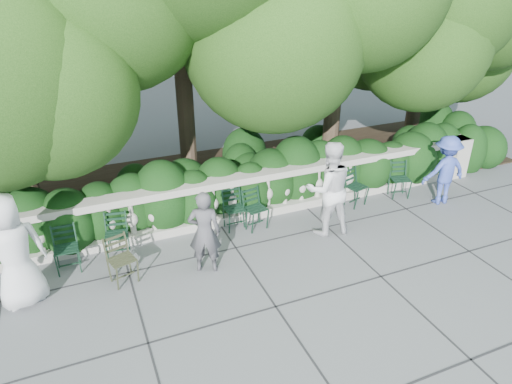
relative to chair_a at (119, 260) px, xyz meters
name	(u,v)px	position (x,y,z in m)	size (l,w,h in m)	color
ground	(278,265)	(2.59, -1.25, 0.00)	(90.00, 90.00, 0.00)	#53555B
balustrade	(241,198)	(2.59, 0.55, 0.49)	(12.00, 0.44, 1.00)	#9E998E
shrub_hedge	(223,195)	(2.59, 1.75, 0.00)	(15.00, 2.60, 1.70)	black
tree_canopy	(245,11)	(3.28, 1.94, 3.96)	(15.04, 6.52, 6.78)	#3F3023
chair_a	(119,260)	(0.00, 0.00, 0.00)	(0.44, 0.48, 0.84)	black
chair_b	(71,275)	(-0.84, -0.13, 0.00)	(0.44, 0.48, 0.84)	black
chair_c	(259,231)	(2.75, -0.06, 0.00)	(0.44, 0.48, 0.84)	black
chair_d	(238,231)	(2.34, 0.10, 0.00)	(0.44, 0.48, 0.84)	black
chair_e	(400,199)	(6.27, -0.03, 0.00)	(0.44, 0.48, 0.84)	black
chair_f	(359,207)	(5.19, 0.01, 0.00)	(0.44, 0.48, 0.84)	black
chair_weathered	(129,286)	(0.04, -0.82, 0.00)	(0.44, 0.48, 0.84)	black
person_businessman	(13,252)	(-1.51, -0.60, 0.95)	(0.93, 0.60, 1.90)	silver
person_woman_grey	(205,232)	(1.39, -0.88, 0.76)	(0.55, 0.36, 1.52)	#46454A
person_casual_man	(329,189)	(3.97, -0.58, 0.96)	(0.93, 0.72, 1.91)	silver
person_older_blue	(445,170)	(6.99, -0.47, 0.78)	(1.01, 0.58, 1.57)	#374AA5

